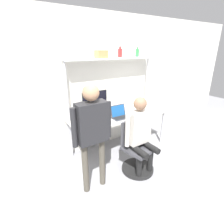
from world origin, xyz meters
The scene contains 14 objects.
ground_plane centered at (0.00, 0.00, 0.00)m, with size 12.00×12.00×0.00m, color gray.
wall_back centered at (0.00, 0.82, 1.35)m, with size 8.00×0.06×2.70m.
desk centered at (0.00, 0.41, 0.71)m, with size 2.04×0.77×0.78m.
shelf_unit centered at (0.00, 0.67, 1.58)m, with size 1.93×0.23×1.87m.
monitor centered at (-0.39, 0.68, 1.04)m, with size 0.53×0.16×0.48m.
laptop centered at (-0.08, 0.29, 0.84)m, with size 0.33×0.24×0.24m.
cell_phone centered at (0.19, 0.20, 0.78)m, with size 0.07×0.15×0.01m.
office_chair centered at (-0.14, -0.34, 0.28)m, with size 0.56×0.56×0.92m.
person_seated centered at (-0.13, -0.39, 0.79)m, with size 0.54×0.47×1.34m.
person_standing centered at (-0.96, -0.33, 1.04)m, with size 0.60×0.22×1.63m.
bottle_green centered at (0.63, 0.67, 1.95)m, with size 0.08×0.08×0.20m.
bottle_red centered at (0.19, 0.67, 1.96)m, with size 0.09×0.09×0.21m.
bottle_clear centered at (-0.67, 0.67, 1.98)m, with size 0.06×0.06×0.25m.
storage_box centered at (-0.24, 0.67, 1.94)m, with size 0.21×0.17×0.14m.
Camera 1 is at (-1.90, -2.30, 2.06)m, focal length 28.00 mm.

